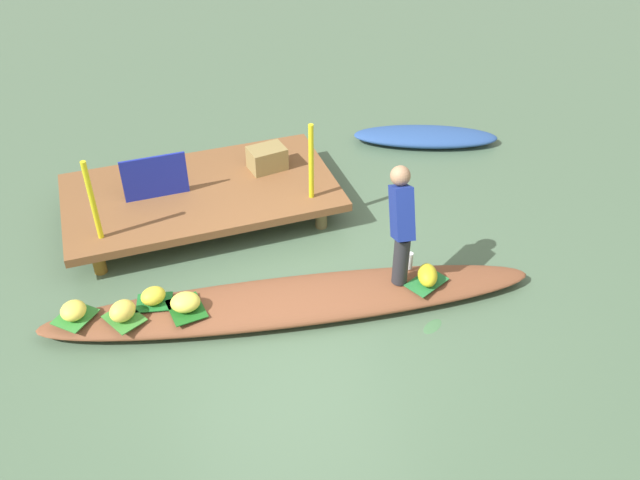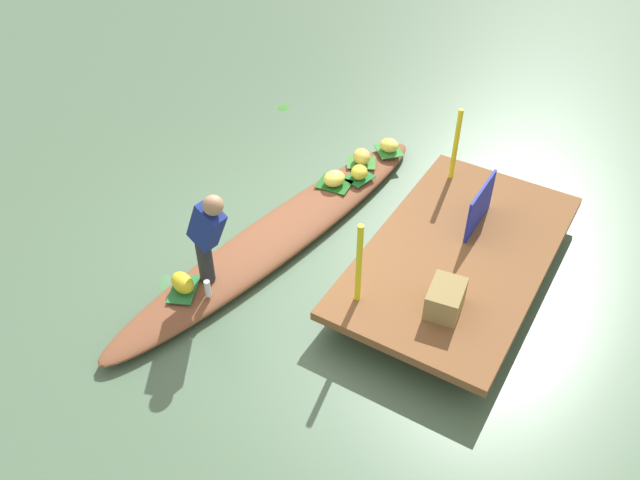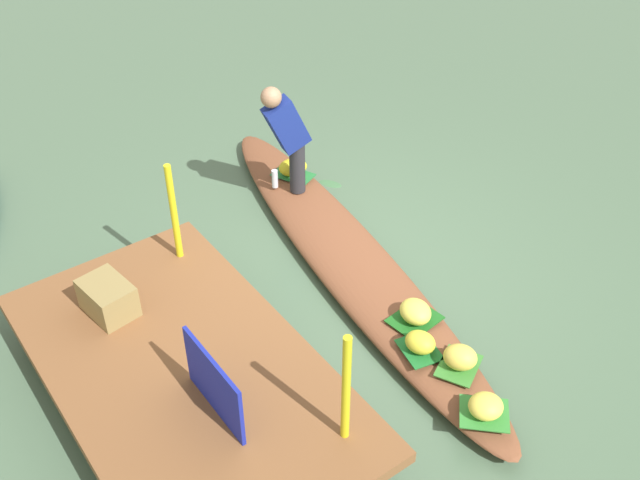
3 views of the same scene
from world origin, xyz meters
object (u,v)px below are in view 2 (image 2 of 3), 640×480
water_bottle (208,288)px  vendor_boat (280,235)px  produce_crate (445,299)px  vendor_person (207,233)px  banana_bunch_4 (389,145)px  banana_bunch_1 (182,283)px  market_banner (480,206)px  banana_bunch_0 (362,157)px  banana_bunch_2 (359,172)px  banana_bunch_3 (334,179)px

water_bottle → vendor_boat: bearing=178.9°
produce_crate → vendor_person: bearing=-71.6°
banana_bunch_4 → banana_bunch_1: bearing=-10.9°
market_banner → banana_bunch_4: bearing=-123.3°
banana_bunch_0 → market_banner: market_banner is taller
banana_bunch_2 → banana_bunch_3: size_ratio=0.86×
vendor_boat → banana_bunch_3: 1.08m
vendor_boat → vendor_person: size_ratio=4.14×
banana_bunch_3 → banana_bunch_2: bearing=144.7°
banana_bunch_4 → market_banner: 1.96m
market_banner → produce_crate: size_ratio=1.69×
produce_crate → banana_bunch_1: bearing=-68.1°
vendor_boat → banana_bunch_3: banana_bunch_3 is taller
market_banner → produce_crate: (1.39, 0.19, -0.12)m
banana_bunch_3 → water_bottle: water_bottle is taller
banana_bunch_2 → vendor_person: size_ratio=0.20×
banana_bunch_4 → vendor_person: (3.20, -0.45, 0.61)m
vendor_person → produce_crate: bearing=108.4°
water_bottle → produce_crate: bearing=112.8°
water_bottle → produce_crate: produce_crate is taller
banana_bunch_0 → banana_bunch_1: size_ratio=0.87×
banana_bunch_1 → banana_bunch_2: banana_bunch_1 is taller
banana_bunch_0 → market_banner: size_ratio=0.35×
banana_bunch_0 → banana_bunch_2: 0.34m
banana_bunch_0 → water_bottle: same height
vendor_boat → banana_bunch_4: bearing=179.5°
banana_bunch_3 → banana_bunch_4: size_ratio=1.13×
vendor_boat → market_banner: (-1.03, 1.98, 0.53)m
banana_bunch_2 → banana_bunch_4: banana_bunch_2 is taller
vendor_boat → banana_bunch_1: 1.40m
banana_bunch_2 → banana_bunch_0: bearing=-156.6°
banana_bunch_2 → vendor_boat: bearing=-13.5°
produce_crate → banana_bunch_3: bearing=-124.5°
banana_bunch_2 → banana_bunch_3: 0.35m
vendor_boat → water_bottle: water_bottle is taller
banana_bunch_2 → market_banner: market_banner is taller
banana_bunch_0 → banana_bunch_2: bearing=23.4°
vendor_boat → banana_bunch_1: size_ratio=16.64×
vendor_boat → banana_bunch_0: bearing=-177.1°
banana_bunch_0 → banana_bunch_2: size_ratio=1.06×
banana_bunch_1 → banana_bunch_3: size_ratio=1.04×
water_bottle → produce_crate: (-0.92, 2.20, 0.20)m
banana_bunch_0 → banana_bunch_1: 3.03m
banana_bunch_0 → market_banner: (0.61, 1.79, 0.32)m
banana_bunch_2 → banana_bunch_3: bearing=-35.3°
banana_bunch_3 → market_banner: bearing=89.3°
market_banner → banana_bunch_2: bearing=-100.4°
banana_bunch_4 → banana_bunch_0: bearing=-21.7°
banana_bunch_1 → banana_bunch_4: bearing=169.1°
vendor_boat → banana_bunch_3: (-1.05, 0.12, 0.20)m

